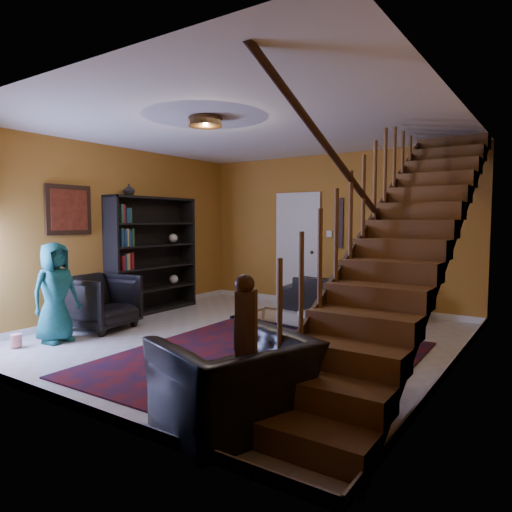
{
  "coord_description": "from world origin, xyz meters",
  "views": [
    {
      "loc": [
        3.53,
        -4.96,
        1.59
      ],
      "look_at": [
        -0.1,
        0.4,
        1.09
      ],
      "focal_mm": 32.0,
      "sensor_mm": 36.0,
      "label": 1
    }
  ],
  "objects_px": {
    "armchair_left": "(101,302)",
    "sofa": "(346,295)",
    "armchair_right": "(235,384)",
    "coffee_table": "(288,332)",
    "bookshelf": "(153,257)"
  },
  "relations": [
    {
      "from": "sofa",
      "to": "armchair_left",
      "type": "distance_m",
      "value": 3.97
    },
    {
      "from": "sofa",
      "to": "armchair_left",
      "type": "height_order",
      "value": "armchair_left"
    },
    {
      "from": "bookshelf",
      "to": "sofa",
      "type": "xyz_separation_m",
      "value": [
        2.89,
        1.7,
        -0.65
      ]
    },
    {
      "from": "bookshelf",
      "to": "coffee_table",
      "type": "bearing_deg",
      "value": -15.45
    },
    {
      "from": "bookshelf",
      "to": "armchair_left",
      "type": "height_order",
      "value": "bookshelf"
    },
    {
      "from": "sofa",
      "to": "armchair_right",
      "type": "xyz_separation_m",
      "value": [
        1.02,
        -4.55,
        0.04
      ]
    },
    {
      "from": "bookshelf",
      "to": "armchair_right",
      "type": "bearing_deg",
      "value": -36.12
    },
    {
      "from": "armchair_left",
      "to": "armchair_right",
      "type": "bearing_deg",
      "value": -121.11
    },
    {
      "from": "armchair_right",
      "to": "coffee_table",
      "type": "height_order",
      "value": "armchair_right"
    },
    {
      "from": "armchair_left",
      "to": "armchair_right",
      "type": "distance_m",
      "value": 3.85
    },
    {
      "from": "bookshelf",
      "to": "sofa",
      "type": "bearing_deg",
      "value": 30.48
    },
    {
      "from": "sofa",
      "to": "coffee_table",
      "type": "relative_size",
      "value": 1.76
    },
    {
      "from": "armchair_left",
      "to": "sofa",
      "type": "bearing_deg",
      "value": -47.97
    },
    {
      "from": "armchair_left",
      "to": "coffee_table",
      "type": "relative_size",
      "value": 0.72
    },
    {
      "from": "armchair_right",
      "to": "sofa",
      "type": "bearing_deg",
      "value": -148.18
    }
  ]
}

